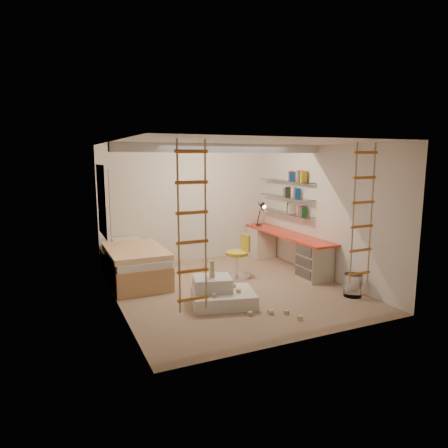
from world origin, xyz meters
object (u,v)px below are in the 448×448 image
swivel_chair (238,262)px  play_platform (220,294)px  desk (285,249)px  bed (134,264)px

swivel_chair → play_platform: swivel_chair is taller
desk → bed: bearing=173.5°
swivel_chair → play_platform: size_ratio=0.75×
swivel_chair → play_platform: (-0.90, -1.16, -0.15)m
swivel_chair → bed: bearing=160.4°
desk → swivel_chair: 1.34m
bed → play_platform: (1.00, -1.84, -0.16)m
bed → play_platform: size_ratio=1.73×
bed → swivel_chair: size_ratio=2.31×
desk → swivel_chair: swivel_chair is taller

